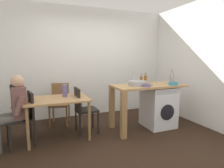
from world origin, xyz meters
name	(u,v)px	position (x,y,z in m)	size (l,w,h in m)	color
ground_plane	(113,141)	(0.00, 0.00, 0.00)	(5.46, 5.46, 0.00)	black
wall_back	(87,62)	(0.00, 1.75, 1.35)	(4.60, 0.10, 2.70)	white
wall_counter_side	(207,63)	(2.15, 0.00, 1.35)	(0.10, 3.80, 2.70)	white
dining_table	(58,104)	(-0.87, 0.53, 0.64)	(1.10, 0.76, 0.74)	tan
chair_person_seat	(25,116)	(-1.42, 0.44, 0.51)	(0.47, 0.47, 0.90)	black
chair_opposite	(83,108)	(-0.40, 0.58, 0.51)	(0.41, 0.41, 0.90)	black
chair_spare_by_wall	(60,101)	(-0.75, 1.30, 0.51)	(0.50, 0.50, 0.90)	olive
seated_person	(13,108)	(-1.58, 0.41, 0.67)	(0.54, 0.54, 1.20)	#595651
kitchen_counter	(139,93)	(0.71, 0.33, 0.76)	(1.50, 0.68, 0.92)	tan
washing_machine	(158,107)	(1.19, 0.32, 0.43)	(0.60, 0.61, 0.86)	silver
sink_basin	(137,83)	(0.66, 0.33, 0.97)	(0.38, 0.38, 0.09)	#9EA0A5
tap	(133,78)	(0.66, 0.51, 1.06)	(0.02, 0.02, 0.28)	#B2B2B7
bottle_tall_green	(141,79)	(0.90, 0.58, 1.01)	(0.06, 0.06, 0.20)	brown
bottle_squat_brown	(146,79)	(1.00, 0.57, 1.02)	(0.07, 0.07, 0.22)	brown
mixing_bowl	(146,85)	(0.74, 0.13, 0.95)	(0.17, 0.17, 0.05)	slate
utensil_crock	(172,80)	(1.55, 0.38, 0.99)	(0.11, 0.11, 0.30)	gray
colander	(173,83)	(1.37, 0.11, 0.95)	(0.20, 0.20, 0.06)	teal
vase	(65,91)	(-0.72, 0.63, 0.85)	(0.09, 0.09, 0.23)	slate
scissors	(149,85)	(0.87, 0.23, 0.92)	(0.15, 0.06, 0.01)	#B2B2B7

